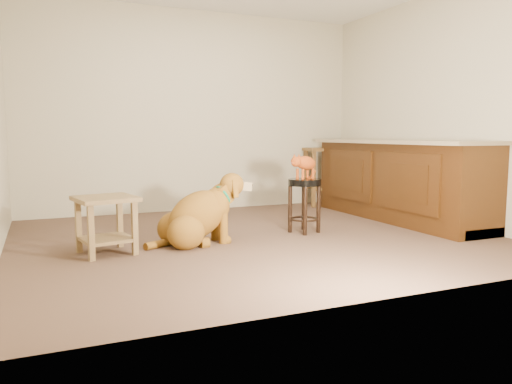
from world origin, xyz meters
name	(u,v)px	position (x,y,z in m)	size (l,w,h in m)	color
floor	(256,238)	(0.00, 0.00, 0.00)	(4.50, 4.00, 0.01)	#4F3A2C
room_shell	(256,63)	(0.00, 0.00, 1.68)	(4.54, 4.04, 2.62)	#BDB598
cabinet_run	(398,183)	(1.94, 0.30, 0.44)	(0.70, 2.56, 0.94)	#3E220B
padded_stool	(304,195)	(0.55, 0.04, 0.39)	(0.36, 0.36, 0.55)	black
wood_stool	(321,175)	(1.74, 1.70, 0.43)	(0.51, 0.51, 0.82)	brown
side_table	(106,216)	(-1.42, -0.10, 0.32)	(0.55, 0.55, 0.49)	brown
golden_retriever	(198,217)	(-0.61, -0.06, 0.26)	(1.08, 0.57, 0.69)	brown
tabby_kitten	(304,164)	(0.54, 0.04, 0.71)	(0.41, 0.28, 0.28)	#8A350D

